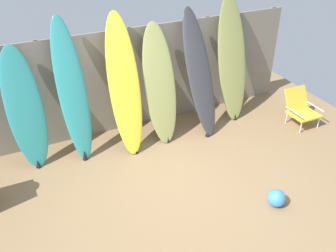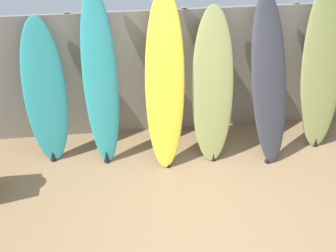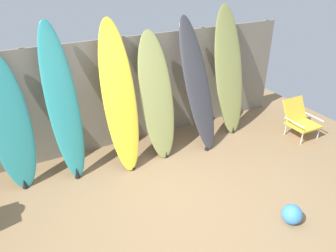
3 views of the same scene
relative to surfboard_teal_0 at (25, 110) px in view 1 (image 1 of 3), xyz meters
The scene contains 10 objects.
ground 2.61m from the surfboard_teal_0, 42.50° to the right, with size 7.68×7.68×0.00m, color #8E704C.
fence_back 1.84m from the surfboard_teal_0, 11.14° to the left, with size 6.08×0.11×1.80m.
surfboard_teal_0 is the anchor object (origin of this frame).
surfboard_teal_1 0.73m from the surfboard_teal_0, ahead, with size 0.48×0.70×2.19m.
surfboard_yellow_2 1.51m from the surfboard_teal_0, ahead, with size 0.57×0.93×2.14m.
surfboard_olive_3 2.11m from the surfboard_teal_0, ahead, with size 0.59×0.78×1.92m.
surfboard_charcoal_4 2.82m from the surfboard_teal_0, ahead, with size 0.59×0.94×2.09m.
surfboard_olive_5 3.57m from the surfboard_teal_0, ahead, with size 0.57×0.64×2.19m.
beach_chair 4.69m from the surfboard_teal_0, 10.93° to the right, with size 0.50×0.58×0.63m.
beach_ball 3.80m from the surfboard_teal_0, 41.10° to the right, with size 0.25×0.25×0.25m, color #3F8CE5.
Camera 1 is at (-1.92, -3.58, 3.63)m, focal length 40.00 mm.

